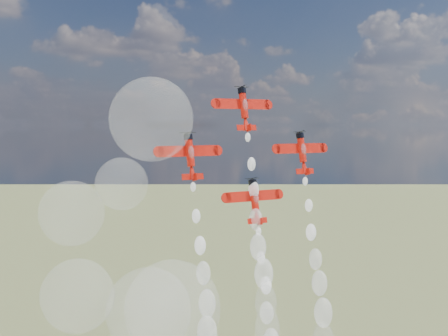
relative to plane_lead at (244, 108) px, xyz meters
name	(u,v)px	position (x,y,z in m)	size (l,w,h in m)	color
plane_lead	(244,108)	(0.00, 0.00, 0.00)	(12.95, 4.58, 9.14)	red
plane_left	(190,155)	(-13.70, -2.02, -9.38)	(12.95, 4.58, 9.14)	red
plane_right	(302,152)	(13.70, -2.02, -9.38)	(12.95, 4.58, 9.14)	red
plane_slot	(255,200)	(0.00, -4.05, -18.75)	(12.95, 4.58, 9.14)	red
smoke_trail_lead	(266,311)	(-0.27, -8.69, -40.42)	(5.14, 12.19, 46.08)	white
drifted_smoke_cloud	(44,205)	(-40.98, 2.01, -17.71)	(61.67, 34.15, 58.07)	white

